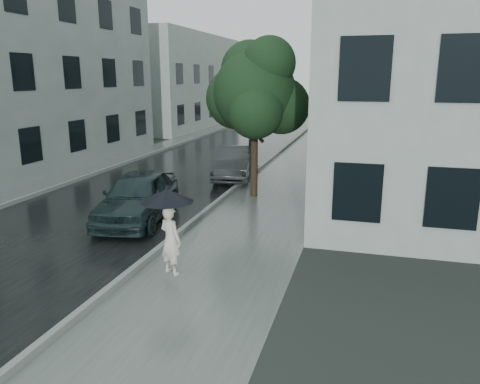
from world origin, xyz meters
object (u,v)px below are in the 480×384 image
(pedestrian, at_px, (171,240))
(street_tree, at_px, (255,91))
(car_far, at_px, (235,162))
(lamp_post, at_px, (247,107))
(car_near, at_px, (138,196))

(pedestrian, xyz_separation_m, street_tree, (0.11, 7.63, 3.08))
(pedestrian, height_order, car_far, pedestrian)
(lamp_post, height_order, car_far, lamp_post)
(pedestrian, distance_m, street_tree, 8.23)
(lamp_post, distance_m, car_near, 7.13)
(pedestrian, height_order, car_near, pedestrian)
(street_tree, height_order, car_near, street_tree)
(car_near, bearing_deg, pedestrian, -62.42)
(pedestrian, distance_m, car_far, 10.51)
(car_near, xyz_separation_m, car_far, (1.17, 6.85, -0.06))
(lamp_post, bearing_deg, car_near, -98.21)
(pedestrian, distance_m, car_near, 4.44)
(pedestrian, distance_m, lamp_post, 10.32)
(pedestrian, height_order, lamp_post, lamp_post)
(car_far, bearing_deg, lamp_post, -39.22)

